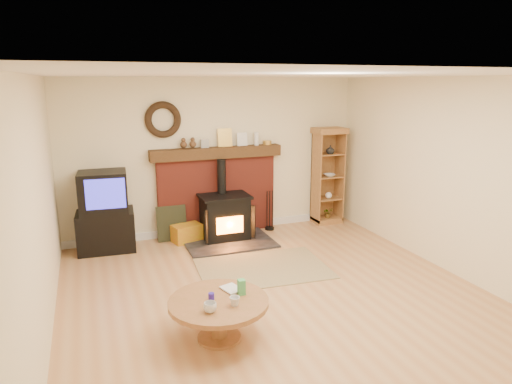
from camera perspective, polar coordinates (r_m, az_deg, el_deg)
name	(u,v)px	position (r m, az deg, el deg)	size (l,w,h in m)	color
ground	(280,300)	(5.59, 3.00, -13.28)	(5.50, 5.50, 0.00)	#B77E4C
room_shell	(277,156)	(5.13, 2.62, 4.50)	(5.02, 5.52, 2.61)	beige
chimney_breast	(217,187)	(7.70, -4.87, 0.62)	(2.20, 0.22, 1.78)	maroon
wood_stove	(225,218)	(7.45, -3.85, -3.30)	(1.40, 1.00, 1.30)	black
area_rug	(263,268)	(6.42, 0.86, -9.51)	(1.77, 1.21, 0.01)	brown
tv_unit	(105,213)	(7.29, -18.36, -2.51)	(0.88, 0.64, 1.23)	black
curio_cabinet	(327,176)	(8.35, 8.90, 2.03)	(0.56, 0.40, 1.74)	brown
firelog_box	(187,233)	(7.50, -8.62, -5.10)	(0.46, 0.29, 0.29)	#BFC010
leaning_painting	(172,223)	(7.55, -10.49, -3.87)	(0.48, 0.03, 0.58)	black
fire_tools	(270,222)	(8.00, 1.72, -3.80)	(0.16, 0.16, 0.70)	black
coffee_table	(219,307)	(4.69, -4.65, -14.18)	(1.00, 1.00, 0.59)	brown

